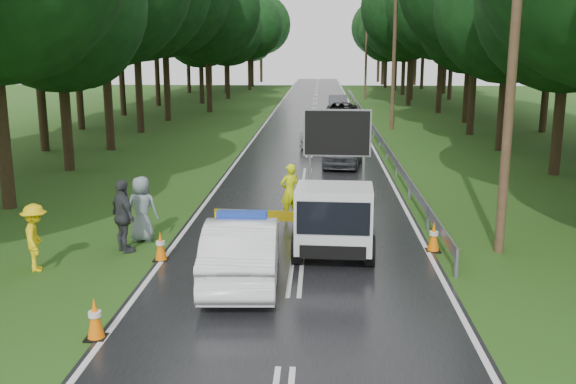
# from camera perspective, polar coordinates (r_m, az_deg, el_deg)

# --- Properties ---
(ground) EXTENTS (160.00, 160.00, 0.00)m
(ground) POSITION_cam_1_polar(r_m,az_deg,el_deg) (15.09, 0.71, -7.36)
(ground) COLOR #284714
(ground) RESTS_ON ground
(road) EXTENTS (7.00, 140.00, 0.02)m
(road) POSITION_cam_1_polar(r_m,az_deg,el_deg) (44.48, 2.20, 5.96)
(road) COLOR black
(road) RESTS_ON ground
(guardrail) EXTENTS (0.12, 60.06, 0.70)m
(guardrail) POSITION_cam_1_polar(r_m,az_deg,el_deg) (44.20, 7.03, 6.53)
(guardrail) COLOR gray
(guardrail) RESTS_ON ground
(utility_pole_near) EXTENTS (1.40, 0.24, 10.00)m
(utility_pole_near) POSITION_cam_1_polar(r_m,az_deg,el_deg) (16.84, 19.40, 11.61)
(utility_pole_near) COLOR #463220
(utility_pole_near) RESTS_ON ground
(utility_pole_mid) EXTENTS (1.40, 0.24, 10.00)m
(utility_pole_mid) POSITION_cam_1_polar(r_m,az_deg,el_deg) (42.43, 9.43, 12.32)
(utility_pole_mid) COLOR #463220
(utility_pole_mid) RESTS_ON ground
(utility_pole_far) EXTENTS (1.40, 0.24, 10.00)m
(utility_pole_far) POSITION_cam_1_polar(r_m,az_deg,el_deg) (68.34, 6.97, 12.44)
(utility_pole_far) COLOR #463220
(utility_pole_far) RESTS_ON ground
(police_sedan) EXTENTS (1.79, 4.57, 1.63)m
(police_sedan) POSITION_cam_1_polar(r_m,az_deg,el_deg) (14.49, -4.06, -5.14)
(police_sedan) COLOR white
(police_sedan) RESTS_ON ground
(work_truck) EXTENTS (2.17, 4.52, 3.53)m
(work_truck) POSITION_cam_1_polar(r_m,az_deg,el_deg) (16.68, 4.19, -2.00)
(work_truck) COLOR gray
(work_truck) RESTS_ON ground
(barrier) EXTENTS (2.74, 0.26, 1.14)m
(barrier) POSITION_cam_1_polar(r_m,az_deg,el_deg) (16.39, -1.87, -2.59)
(barrier) COLOR yellow
(barrier) RESTS_ON ground
(officer) EXTENTS (0.76, 0.67, 1.74)m
(officer) POSITION_cam_1_polar(r_m,az_deg,el_deg) (19.67, 0.17, 0.03)
(officer) COLOR #E1F50D
(officer) RESTS_ON ground
(civilian) EXTENTS (1.01, 1.00, 1.64)m
(civilian) POSITION_cam_1_polar(r_m,az_deg,el_deg) (17.74, 5.94, -1.60)
(civilian) COLOR blue
(civilian) RESTS_ON ground
(bystander_left) EXTENTS (0.93, 1.19, 1.62)m
(bystander_left) POSITION_cam_1_polar(r_m,az_deg,el_deg) (16.26, -21.53, -3.79)
(bystander_left) COLOR yellow
(bystander_left) RESTS_ON ground
(bystander_mid) EXTENTS (1.09, 1.16, 1.92)m
(bystander_mid) POSITION_cam_1_polar(r_m,az_deg,el_deg) (16.99, -14.43, -2.09)
(bystander_mid) COLOR #383A3E
(bystander_mid) RESTS_ON ground
(bystander_right) EXTENTS (0.95, 0.68, 1.80)m
(bystander_right) POSITION_cam_1_polar(r_m,az_deg,el_deg) (17.87, -12.86, -1.48)
(bystander_right) COLOR gray
(bystander_right) RESTS_ON ground
(queue_car_first) EXTENTS (2.09, 4.11, 1.34)m
(queue_car_first) POSITION_cam_1_polar(r_m,az_deg,el_deg) (28.93, 4.94, 3.65)
(queue_car_first) COLOR #3A3C41
(queue_car_first) RESTS_ON ground
(queue_car_second) EXTENTS (2.89, 5.66, 1.57)m
(queue_car_second) POSITION_cam_1_polar(r_m,az_deg,el_deg) (35.44, 3.32, 5.51)
(queue_car_second) COLOR #929499
(queue_car_second) RESTS_ON ground
(queue_car_third) EXTENTS (2.67, 5.18, 1.40)m
(queue_car_third) POSITION_cam_1_polar(r_m,az_deg,el_deg) (46.67, 4.74, 7.09)
(queue_car_third) COLOR black
(queue_car_third) RESTS_ON ground
(queue_car_fourth) EXTENTS (1.56, 4.25, 1.39)m
(queue_car_fourth) POSITION_cam_1_polar(r_m,az_deg,el_deg) (54.14, 4.47, 7.85)
(queue_car_fourth) COLOR #44464C
(queue_car_fourth) RESTS_ON ground
(cone_near_left) EXTENTS (0.38, 0.38, 0.81)m
(cone_near_left) POSITION_cam_1_polar(r_m,az_deg,el_deg) (12.31, -16.77, -10.73)
(cone_near_left) COLOR black
(cone_near_left) RESTS_ON ground
(cone_center) EXTENTS (0.33, 0.33, 0.71)m
(cone_center) POSITION_cam_1_polar(r_m,az_deg,el_deg) (16.93, -1.77, -3.91)
(cone_center) COLOR black
(cone_center) RESTS_ON ground
(cone_far) EXTENTS (0.33, 0.33, 0.71)m
(cone_far) POSITION_cam_1_polar(r_m,az_deg,el_deg) (19.77, 3.01, -1.49)
(cone_far) COLOR black
(cone_far) RESTS_ON ground
(cone_left_mid) EXTENTS (0.36, 0.36, 0.76)m
(cone_left_mid) POSITION_cam_1_polar(r_m,az_deg,el_deg) (16.27, -11.26, -4.75)
(cone_left_mid) COLOR black
(cone_left_mid) RESTS_ON ground
(cone_right) EXTENTS (0.38, 0.38, 0.81)m
(cone_right) POSITION_cam_1_polar(r_m,az_deg,el_deg) (17.07, 12.82, -3.91)
(cone_right) COLOR black
(cone_right) RESTS_ON ground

